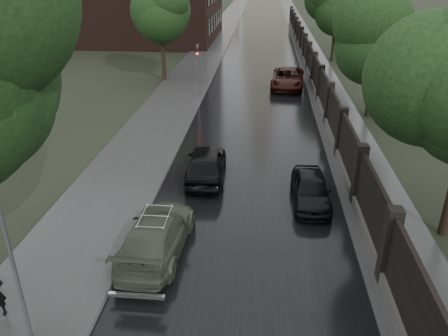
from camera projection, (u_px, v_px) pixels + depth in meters
The scene contains 10 objects.
fence_right at pixel (311, 67), 37.97m from camera, with size 0.45×75.72×2.70m.
tree_left_far at pixel (161, 17), 35.39m from camera, with size 4.25×4.25×7.39m.
tree_right_b at pixel (378, 40), 27.03m from camera, with size 4.08×4.08×7.01m.
tree_right_c at pixel (337, 10), 43.23m from camera, with size 4.08×4.08×7.01m.
lamp_post at pixel (13, 264), 10.63m from camera, with size 0.25×0.12×5.11m.
traffic_light at pixel (198, 67), 31.80m from camera, with size 0.16×0.32×4.00m.
volga_sedan at pixel (157, 235), 15.22m from camera, with size 2.00×4.93×1.43m, color #444A3B.
hatchback_left at pixel (206, 164), 20.43m from camera, with size 1.78×4.44×1.51m, color black.
car_right_near at pixel (311, 189), 18.38m from camera, with size 1.54×3.82×1.30m, color black.
car_right_far at pixel (288, 78), 35.34m from camera, with size 2.51×5.45×1.52m, color black.
Camera 1 is at (0.52, -6.60, 9.34)m, focal length 35.00 mm.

